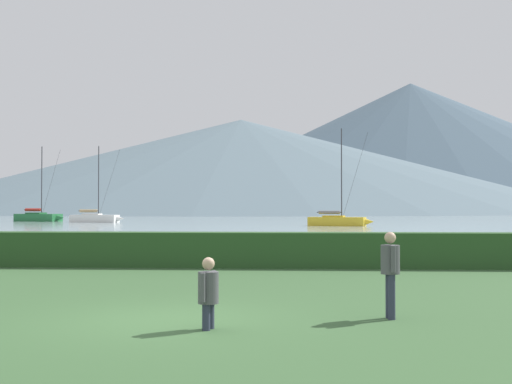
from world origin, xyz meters
TOP-DOWN VIEW (x-y plane):
  - ground_plane at (0.00, 0.00)m, footprint 1000.00×1000.00m
  - harbor_water at (0.00, 137.00)m, footprint 320.00×246.00m
  - hedge_line at (0.00, 11.00)m, footprint 80.00×1.20m
  - sailboat_slip_0 at (-35.31, 84.47)m, footprint 8.34×4.57m
  - sailboat_slip_2 at (7.63, 62.71)m, footprint 7.47×3.72m
  - sailboat_slip_4 at (-25.13, 79.12)m, footprint 7.73×2.91m
  - person_seated_viewer at (0.95, -0.95)m, footprint 0.36×0.55m
  - person_standing_walker at (4.27, 0.33)m, footprint 0.36×0.57m
  - distant_hill_west_ridge at (-20.25, 284.12)m, footprint 296.31×296.31m
  - distant_hill_central_peak at (76.54, 401.50)m, footprint 326.92×326.92m

SIDE VIEW (x-z plane):
  - ground_plane at x=0.00m, z-range 0.00..0.00m
  - harbor_water at x=0.00m, z-range 0.00..0.00m
  - hedge_line at x=0.00m, z-range 0.00..1.23m
  - sailboat_slip_2 at x=7.63m, z-range -4.89..6.14m
  - sailboat_slip_4 at x=-25.13m, z-range -4.72..6.01m
  - person_seated_viewer at x=0.95m, z-range 0.06..1.31m
  - sailboat_slip_0 at x=-35.31m, z-range -4.90..6.28m
  - person_standing_walker at x=4.27m, z-range 0.15..1.80m
  - distant_hill_west_ridge at x=-20.25m, z-range 0.00..41.60m
  - distant_hill_central_peak at x=76.54m, z-range 0.00..79.20m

